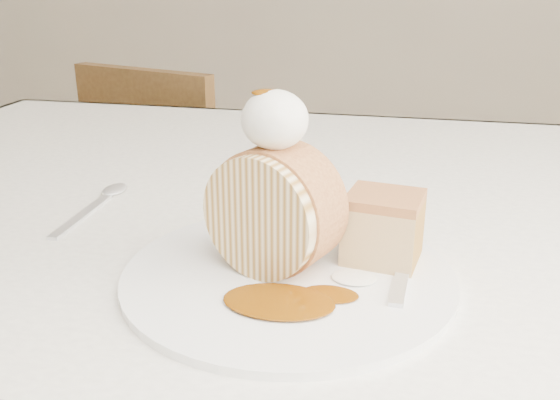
# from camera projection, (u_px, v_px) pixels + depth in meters

# --- Properties ---
(table) EXTENTS (1.40, 0.90, 0.75)m
(table) POSITION_uv_depth(u_px,v_px,m) (308.00, 256.00, 0.82)
(table) COLOR beige
(table) RESTS_ON ground
(chair_far) EXTENTS (0.47, 0.47, 0.80)m
(chair_far) POSITION_uv_depth(u_px,v_px,m) (176.00, 198.00, 1.61)
(chair_far) COLOR brown
(chair_far) RESTS_ON ground
(plate) EXTENTS (0.35, 0.35, 0.01)m
(plate) POSITION_uv_depth(u_px,v_px,m) (288.00, 275.00, 0.57)
(plate) COLOR white
(plate) RESTS_ON table
(roulade_slice) EXTENTS (0.13, 0.10, 0.11)m
(roulade_slice) POSITION_uv_depth(u_px,v_px,m) (274.00, 210.00, 0.56)
(roulade_slice) COLOR beige
(roulade_slice) RESTS_ON plate
(cake_chunk) EXTENTS (0.08, 0.07, 0.06)m
(cake_chunk) POSITION_uv_depth(u_px,v_px,m) (383.00, 231.00, 0.58)
(cake_chunk) COLOR #B87A45
(cake_chunk) RESTS_ON plate
(whipped_cream) EXTENTS (0.06, 0.06, 0.05)m
(whipped_cream) POSITION_uv_depth(u_px,v_px,m) (275.00, 120.00, 0.53)
(whipped_cream) COLOR white
(whipped_cream) RESTS_ON roulade_slice
(caramel_drizzle) EXTENTS (0.03, 0.02, 0.01)m
(caramel_drizzle) POSITION_uv_depth(u_px,v_px,m) (268.00, 85.00, 0.52)
(caramel_drizzle) COLOR #673304
(caramel_drizzle) RESTS_ON whipped_cream
(caramel_pool) EXTENTS (0.10, 0.08, 0.00)m
(caramel_pool) POSITION_uv_depth(u_px,v_px,m) (279.00, 301.00, 0.51)
(caramel_pool) COLOR #673304
(caramel_pool) RESTS_ON plate
(fork) EXTENTS (0.04, 0.18, 0.00)m
(fork) POSITION_uv_depth(u_px,v_px,m) (403.00, 271.00, 0.57)
(fork) COLOR silver
(fork) RESTS_ON plate
(spoon) EXTENTS (0.03, 0.16, 0.00)m
(spoon) POSITION_uv_depth(u_px,v_px,m) (82.00, 216.00, 0.71)
(spoon) COLOR silver
(spoon) RESTS_ON table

